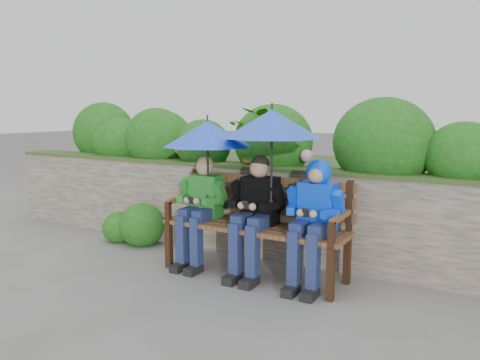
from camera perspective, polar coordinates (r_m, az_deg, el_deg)
The scene contains 8 objects.
ground at distance 4.84m, azimuth -0.60°, elevation -11.34°, with size 60.00×60.00×0.00m, color #60605A.
garden_backdrop at distance 6.05m, azimuth 6.73°, elevation -0.83°, with size 8.00×2.88×1.90m.
park_bench at distance 4.72m, azimuth 2.19°, elevation -4.69°, with size 1.89×0.55×1.00m.
boy_left at distance 4.95m, azimuth -4.82°, elevation -2.97°, with size 0.50×0.58×1.17m.
boy_middle at distance 4.60m, azimuth 1.88°, elevation -3.60°, with size 0.53×0.61×1.21m.
boy_right at distance 4.36m, azimuth 9.01°, elevation -3.84°, with size 0.51×0.62×1.19m.
umbrella_left at distance 4.82m, azimuth -3.98°, elevation 5.63°, with size 0.93×0.93×0.87m.
umbrella_right at distance 4.41m, azimuth 3.90°, elevation 6.84°, with size 0.96×0.96×0.96m.
Camera 1 is at (2.32, -3.92, 1.64)m, focal length 35.00 mm.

